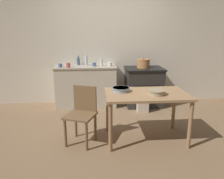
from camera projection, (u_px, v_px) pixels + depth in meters
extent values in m
plane|color=#896B4C|center=(114.00, 129.00, 3.72)|extent=(14.00, 14.00, 0.00)
cube|color=beige|center=(108.00, 47.00, 4.92)|extent=(8.00, 0.07, 2.55)
cube|color=beige|center=(86.00, 87.00, 4.81)|extent=(1.29, 0.54, 0.86)
cube|color=#A9A08F|center=(86.00, 67.00, 4.69)|extent=(1.32, 0.57, 0.03)
cube|color=#2D2B28|center=(143.00, 87.00, 4.86)|extent=(0.77, 0.64, 0.81)
cube|color=black|center=(144.00, 69.00, 4.75)|extent=(0.81, 0.68, 0.04)
cube|color=black|center=(147.00, 94.00, 4.56)|extent=(0.54, 0.01, 0.34)
cube|color=#A87F56|center=(146.00, 94.00, 3.21)|extent=(1.21, 0.75, 0.03)
cylinder|color=#97724E|center=(110.00, 128.00, 2.95)|extent=(0.06, 0.06, 0.70)
cylinder|color=#97724E|center=(190.00, 125.00, 3.04)|extent=(0.06, 0.06, 0.70)
cylinder|color=#97724E|center=(108.00, 111.00, 3.58)|extent=(0.06, 0.06, 0.70)
cylinder|color=#97724E|center=(174.00, 109.00, 3.67)|extent=(0.06, 0.06, 0.70)
cube|color=brown|center=(80.00, 116.00, 3.16)|extent=(0.52, 0.52, 0.03)
cube|color=brown|center=(85.00, 98.00, 3.28)|extent=(0.35, 0.16, 0.39)
cylinder|color=brown|center=(65.00, 133.00, 3.11)|extent=(0.04, 0.04, 0.42)
cylinder|color=brown|center=(87.00, 136.00, 3.02)|extent=(0.04, 0.04, 0.42)
cylinder|color=brown|center=(76.00, 124.00, 3.42)|extent=(0.04, 0.04, 0.42)
cylinder|color=brown|center=(95.00, 127.00, 3.32)|extent=(0.04, 0.04, 0.42)
cube|color=beige|center=(143.00, 104.00, 4.48)|extent=(0.23, 0.16, 0.34)
cylinder|color=#B77A47|center=(143.00, 64.00, 4.71)|extent=(0.27, 0.27, 0.17)
cylinder|color=#B77A47|center=(144.00, 59.00, 4.69)|extent=(0.29, 0.29, 0.02)
sphere|color=black|center=(144.00, 58.00, 4.68)|extent=(0.02, 0.02, 0.02)
cylinder|color=tan|center=(156.00, 92.00, 3.13)|extent=(0.24, 0.24, 0.07)
cylinder|color=tan|center=(156.00, 90.00, 3.12)|extent=(0.26, 0.26, 0.01)
cylinder|color=#93A8B2|center=(121.00, 89.00, 3.28)|extent=(0.25, 0.25, 0.06)
cylinder|color=#8597A0|center=(121.00, 88.00, 3.28)|extent=(0.27, 0.27, 0.01)
cylinder|color=silver|center=(101.00, 62.00, 4.74)|extent=(0.07, 0.07, 0.14)
cylinder|color=silver|center=(101.00, 58.00, 4.71)|extent=(0.02, 0.02, 0.05)
cylinder|color=#3D5675|center=(78.00, 62.00, 4.83)|extent=(0.07, 0.07, 0.15)
cylinder|color=#3D5675|center=(78.00, 57.00, 4.80)|extent=(0.02, 0.02, 0.06)
cylinder|color=silver|center=(86.00, 61.00, 4.77)|extent=(0.06, 0.06, 0.20)
cylinder|color=silver|center=(86.00, 54.00, 4.74)|extent=(0.02, 0.02, 0.08)
cylinder|color=#4C6B99|center=(60.00, 65.00, 4.53)|extent=(0.08, 0.08, 0.08)
cylinder|color=#B74C42|center=(68.00, 65.00, 4.50)|extent=(0.08, 0.08, 0.09)
cylinder|color=silver|center=(110.00, 64.00, 4.65)|extent=(0.09, 0.09, 0.08)
cylinder|color=#4C6B99|center=(94.00, 64.00, 4.65)|extent=(0.08, 0.08, 0.08)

